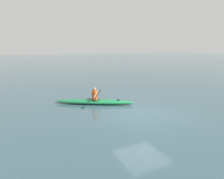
# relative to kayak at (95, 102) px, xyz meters

# --- Properties ---
(ground_plane) EXTENTS (160.00, 160.00, 0.00)m
(ground_plane) POSITION_rel_kayak_xyz_m (-1.69, 2.72, -0.15)
(ground_plane) COLOR #334C56
(kayak) EXTENTS (4.52, 2.88, 0.30)m
(kayak) POSITION_rel_kayak_xyz_m (0.00, 0.00, 0.00)
(kayak) COLOR #19723F
(kayak) RESTS_ON ground
(kayaker) EXTENTS (1.24, 2.19, 0.76)m
(kayaker) POSITION_rel_kayak_xyz_m (-0.02, 0.01, 0.47)
(kayaker) COLOR #E04C14
(kayaker) RESTS_ON kayak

